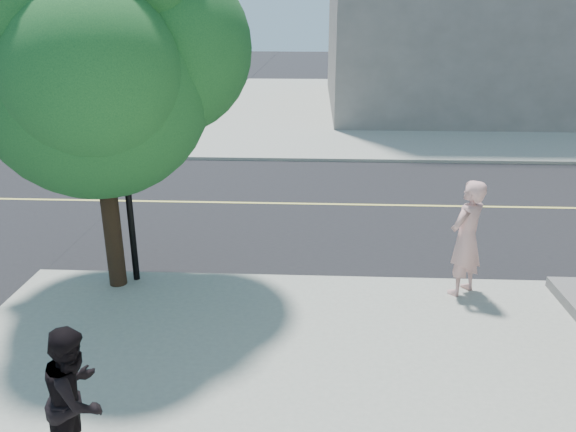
# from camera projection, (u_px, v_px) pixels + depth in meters

# --- Properties ---
(ground) EXTENTS (140.00, 140.00, 0.00)m
(ground) POSITION_uv_depth(u_px,v_px,m) (92.00, 276.00, 10.58)
(ground) COLOR black
(ground) RESTS_ON ground
(road_ew) EXTENTS (140.00, 9.00, 0.01)m
(road_ew) POSITION_uv_depth(u_px,v_px,m) (157.00, 202.00, 14.80)
(road_ew) COLOR black
(road_ew) RESTS_ON ground
(sidewalk_ne) EXTENTS (29.00, 25.00, 0.12)m
(sidewalk_ne) POSITION_uv_depth(u_px,v_px,m) (486.00, 106.00, 30.10)
(sidewalk_ne) COLOR gray
(sidewalk_ne) RESTS_ON ground
(man_on_phone) EXTENTS (0.88, 0.86, 2.04)m
(man_on_phone) POSITION_uv_depth(u_px,v_px,m) (466.00, 238.00, 9.38)
(man_on_phone) COLOR #D99F9A
(man_on_phone) RESTS_ON sidewalk_se
(pedestrian) EXTENTS (0.63, 0.81, 1.65)m
(pedestrian) POSITION_uv_depth(u_px,v_px,m) (76.00, 397.00, 5.77)
(pedestrian) COLOR black
(pedestrian) RESTS_ON sidewalk_se
(street_tree) EXTENTS (4.68, 4.25, 6.21)m
(street_tree) POSITION_uv_depth(u_px,v_px,m) (99.00, 54.00, 8.67)
(street_tree) COLOR black
(street_tree) RESTS_ON sidewalk_se
(signal_pole) EXTENTS (3.54, 0.40, 3.99)m
(signal_pole) POSITION_uv_depth(u_px,v_px,m) (4.00, 100.00, 9.19)
(signal_pole) COLOR black
(signal_pole) RESTS_ON sidewalk_se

